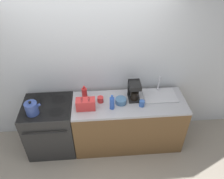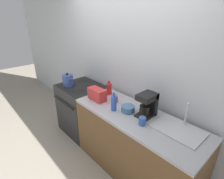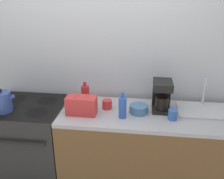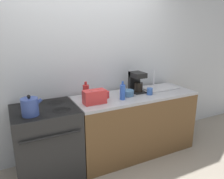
{
  "view_description": "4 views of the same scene",
  "coord_description": "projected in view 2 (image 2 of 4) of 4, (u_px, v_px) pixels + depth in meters",
  "views": [
    {
      "loc": [
        0.15,
        -2.17,
        3.07
      ],
      "look_at": [
        0.36,
        0.41,
        1.08
      ],
      "focal_mm": 35.0,
      "sensor_mm": 36.0,
      "label": 1
    },
    {
      "loc": [
        1.78,
        -1.13,
        2.05
      ],
      "look_at": [
        0.15,
        0.36,
        1.08
      ],
      "focal_mm": 28.0,
      "sensor_mm": 36.0,
      "label": 2
    },
    {
      "loc": [
        0.51,
        -1.79,
        1.98
      ],
      "look_at": [
        0.22,
        0.4,
        1.08
      ],
      "focal_mm": 40.0,
      "sensor_mm": 36.0,
      "label": 3
    },
    {
      "loc": [
        -0.99,
        -2.15,
        1.81
      ],
      "look_at": [
        0.26,
        0.34,
        1.01
      ],
      "focal_mm": 35.0,
      "sensor_mm": 36.0,
      "label": 4
    }
  ],
  "objects": [
    {
      "name": "kettle",
      "position": [
        68.0,
        80.0,
        2.98
      ],
      "size": [
        0.23,
        0.18,
        0.23
      ],
      "color": "#33478C",
      "rests_on": "stove"
    },
    {
      "name": "counter_block",
      "position": [
        134.0,
        144.0,
        2.32
      ],
      "size": [
        1.74,
        0.65,
        0.89
      ],
      "color": "brown",
      "rests_on": "ground_plane"
    },
    {
      "name": "toaster",
      "position": [
        97.0,
        94.0,
        2.5
      ],
      "size": [
        0.28,
        0.14,
        0.17
      ],
      "color": "red",
      "rests_on": "counter_block"
    },
    {
      "name": "wall_back",
      "position": [
        124.0,
        67.0,
        2.64
      ],
      "size": [
        8.0,
        0.05,
        2.6
      ],
      "color": "silver",
      "rests_on": "ground_plane"
    },
    {
      "name": "bottle_blue",
      "position": [
        114.0,
        103.0,
        2.22
      ],
      "size": [
        0.07,
        0.07,
        0.25
      ],
      "color": "#2D56B7",
      "rests_on": "counter_block"
    },
    {
      "name": "bottle_red",
      "position": [
        109.0,
        89.0,
        2.66
      ],
      "size": [
        0.08,
        0.08,
        0.22
      ],
      "color": "#B72828",
      "rests_on": "counter_block"
    },
    {
      "name": "cup_red",
      "position": [
        114.0,
        99.0,
        2.45
      ],
      "size": [
        0.09,
        0.09,
        0.09
      ],
      "color": "red",
      "rests_on": "counter_block"
    },
    {
      "name": "sink_tray",
      "position": [
        178.0,
        129.0,
        1.87
      ],
      "size": [
        0.52,
        0.35,
        0.28
      ],
      "color": "#B7B7BC",
      "rests_on": "counter_block"
    },
    {
      "name": "ground_plane",
      "position": [
        89.0,
        156.0,
        2.73
      ],
      "size": [
        12.0,
        12.0,
        0.0
      ],
      "primitive_type": "plane",
      "color": "gray"
    },
    {
      "name": "coffee_maker",
      "position": [
        148.0,
        104.0,
        2.09
      ],
      "size": [
        0.17,
        0.24,
        0.29
      ],
      "color": "black",
      "rests_on": "counter_block"
    },
    {
      "name": "bowl",
      "position": [
        128.0,
        109.0,
        2.21
      ],
      "size": [
        0.17,
        0.17,
        0.08
      ],
      "color": "teal",
      "rests_on": "counter_block"
    },
    {
      "name": "stove",
      "position": [
        82.0,
        108.0,
        3.18
      ],
      "size": [
        0.75,
        0.71,
        0.89
      ],
      "color": "black",
      "rests_on": "ground_plane"
    },
    {
      "name": "cup_blue",
      "position": [
        142.0,
        121.0,
        1.95
      ],
      "size": [
        0.08,
        0.08,
        0.09
      ],
      "color": "#3860B2",
      "rests_on": "counter_block"
    }
  ]
}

